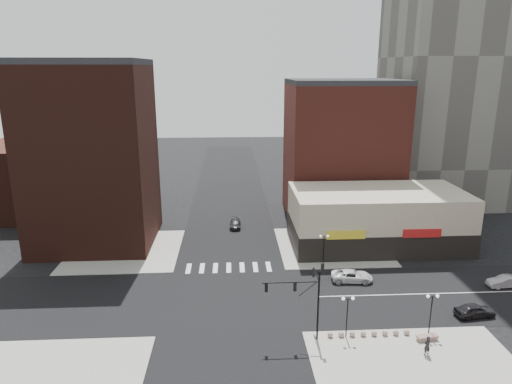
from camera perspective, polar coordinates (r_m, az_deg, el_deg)
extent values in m
plane|color=black|center=(51.70, -3.33, -13.24)|extent=(240.00, 240.00, 0.00)
cube|color=black|center=(51.69, -3.33, -13.23)|extent=(200.00, 14.00, 0.02)
cube|color=black|center=(51.69, -3.33, -13.23)|extent=(14.00, 200.00, 0.02)
cube|color=gray|center=(66.47, -16.02, -7.05)|extent=(15.00, 15.00, 0.12)
cube|color=gray|center=(66.29, 9.40, -6.69)|extent=(15.00, 15.00, 0.12)
cube|color=gray|center=(42.87, 20.19, -20.85)|extent=(18.00, 14.00, 0.12)
cube|color=#351711|center=(67.88, -19.79, 4.08)|extent=(16.00, 15.00, 25.00)
cube|color=#351711|center=(87.77, -24.77, 1.62)|extent=(20.00, 18.00, 12.00)
cube|color=maroon|center=(78.38, 10.63, 5.02)|extent=(18.00, 15.00, 22.00)
cube|color=#BBB194|center=(67.09, 14.89, -3.16)|extent=(24.00, 12.00, 8.00)
cube|color=black|center=(67.84, 14.75, -5.01)|extent=(24.20, 12.20, 3.40)
cylinder|color=black|center=(43.53, 7.78, -13.99)|extent=(0.18, 0.18, 7.00)
cylinder|color=black|center=(41.97, 4.35, -11.20)|extent=(5.20, 0.11, 0.11)
cylinder|color=black|center=(42.51, 6.52, -11.95)|extent=(1.72, 0.06, 1.46)
cylinder|color=black|center=(43.69, 7.53, -10.17)|extent=(0.11, 3.00, 0.11)
cube|color=black|center=(41.94, 1.29, -11.79)|extent=(0.28, 0.18, 0.95)
sphere|color=red|center=(41.80, 1.30, -11.42)|extent=(0.16, 0.16, 0.16)
cube|color=black|center=(42.20, 4.89, -11.66)|extent=(0.28, 0.18, 0.95)
sphere|color=red|center=(42.07, 4.90, -11.30)|extent=(0.16, 0.16, 0.16)
cube|color=black|center=(45.02, 7.21, -9.92)|extent=(0.18, 0.28, 0.95)
sphere|color=red|center=(44.89, 7.22, -9.57)|extent=(0.16, 0.16, 0.16)
cube|color=black|center=(41.86, 8.31, -9.42)|extent=(0.28, 0.18, 0.95)
sphere|color=red|center=(41.73, 8.33, -9.05)|extent=(0.16, 0.16, 0.16)
cylinder|color=black|center=(44.97, 11.30, -15.16)|extent=(0.11, 0.11, 4.00)
cylinder|color=black|center=(44.04, 11.43, -13.02)|extent=(0.90, 0.06, 0.06)
sphere|color=white|center=(43.89, 10.85, -12.95)|extent=(0.32, 0.32, 0.32)
sphere|color=white|center=(44.11, 12.02, -12.87)|extent=(0.32, 0.32, 0.32)
cylinder|color=black|center=(47.50, 20.99, -14.19)|extent=(0.11, 0.11, 4.00)
cylinder|color=black|center=(46.62, 21.21, -12.14)|extent=(0.90, 0.06, 0.06)
sphere|color=white|center=(46.40, 20.71, -12.09)|extent=(0.32, 0.32, 0.32)
sphere|color=white|center=(46.76, 21.74, -11.98)|extent=(0.32, 0.32, 0.32)
cylinder|color=black|center=(59.13, 8.44, -7.29)|extent=(0.11, 0.11, 4.00)
cylinder|color=black|center=(58.43, 8.52, -5.57)|extent=(0.90, 0.06, 0.06)
sphere|color=white|center=(58.31, 8.09, -5.49)|extent=(0.32, 0.32, 0.32)
sphere|color=white|center=(58.49, 8.96, -5.46)|extent=(0.32, 0.32, 0.32)
sphere|color=gray|center=(45.54, 9.27, -17.18)|extent=(0.54, 0.54, 0.54)
sphere|color=gray|center=(45.76, 10.61, -17.07)|extent=(0.54, 0.54, 0.54)
sphere|color=gray|center=(46.01, 11.94, -16.96)|extent=(0.54, 0.54, 0.54)
sphere|color=gray|center=(46.27, 13.25, -16.84)|extent=(0.54, 0.54, 0.54)
sphere|color=gray|center=(46.56, 14.55, -16.71)|extent=(0.54, 0.54, 0.54)
sphere|color=gray|center=(46.87, 15.82, -16.57)|extent=(0.54, 0.54, 0.54)
sphere|color=gray|center=(47.21, 17.08, -16.44)|extent=(0.54, 0.54, 0.54)
sphere|color=gray|center=(47.56, 18.32, -16.29)|extent=(0.54, 0.54, 0.54)
imported|color=silver|center=(56.41, 11.91, -10.23)|extent=(5.06, 2.67, 1.36)
imported|color=black|center=(53.11, 25.67, -13.19)|extent=(4.28, 2.11, 1.40)
imported|color=#A1A0A6|center=(61.21, 28.65, -9.80)|extent=(4.06, 1.59, 1.32)
imported|color=black|center=(72.76, -2.61, -4.00)|extent=(1.85, 4.28, 1.23)
imported|color=black|center=(44.97, 20.59, -17.52)|extent=(0.78, 0.64, 1.84)
cube|color=#84675B|center=(47.40, 20.61, -16.77)|extent=(1.89, 0.76, 0.34)
cube|color=#84675B|center=(47.28, 20.63, -16.52)|extent=(2.13, 0.90, 0.14)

